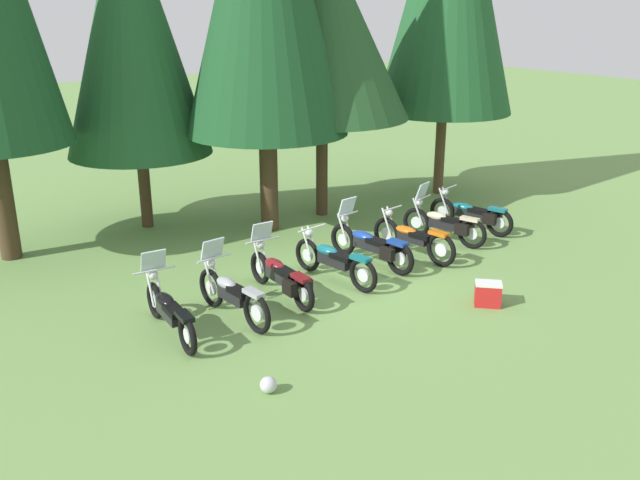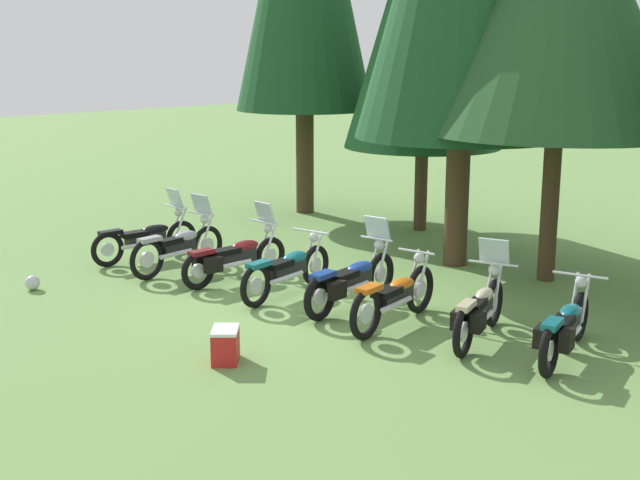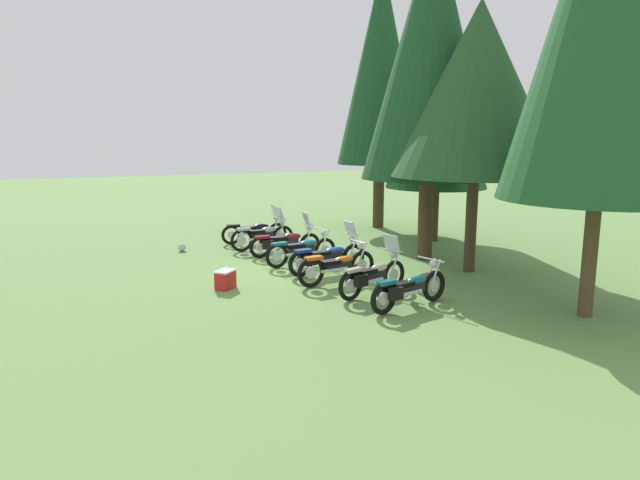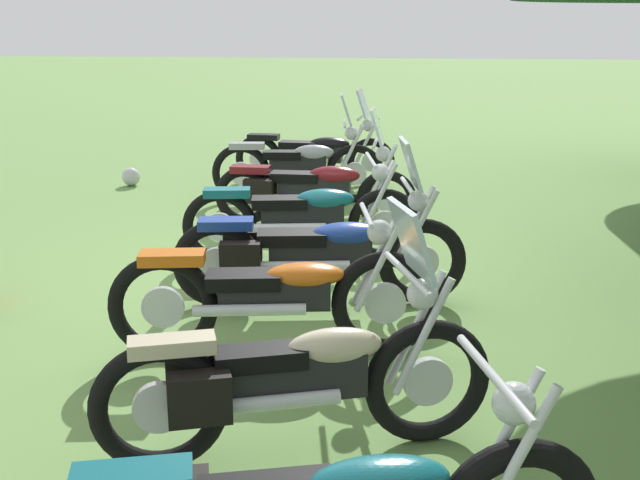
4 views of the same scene
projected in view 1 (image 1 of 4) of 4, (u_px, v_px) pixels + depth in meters
ground_plane at (351, 275)px, 14.48m from camera, size 80.00×80.00×0.00m
motorcycle_0 at (169, 310)px, 11.76m from camera, size 0.77×2.30×1.35m
motorcycle_1 at (232, 294)px, 12.33m from camera, size 0.69×2.20×1.38m
motorcycle_2 at (281, 275)px, 13.24m from camera, size 0.75×2.29×1.35m
motorcycle_3 at (334, 260)px, 14.02m from camera, size 0.76×2.29×1.01m
motorcycle_4 at (372, 245)px, 14.87m from camera, size 0.78×2.40×1.37m
motorcycle_5 at (413, 238)px, 15.32m from camera, size 0.69×2.28×1.03m
motorcycle_6 at (445, 224)px, 16.25m from camera, size 0.96×2.10×1.37m
motorcycle_7 at (472, 214)px, 17.10m from camera, size 0.97×2.23×1.01m
pine_tree_1 at (131, 26)px, 15.98m from camera, size 3.49×3.49×7.93m
pine_tree_3 at (322, 26)px, 16.98m from camera, size 4.46×4.46×7.13m
picnic_cooler at (488, 294)px, 12.96m from camera, size 0.59×0.59×0.46m
dropped_helmet at (268, 385)px, 10.09m from camera, size 0.26×0.26×0.26m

